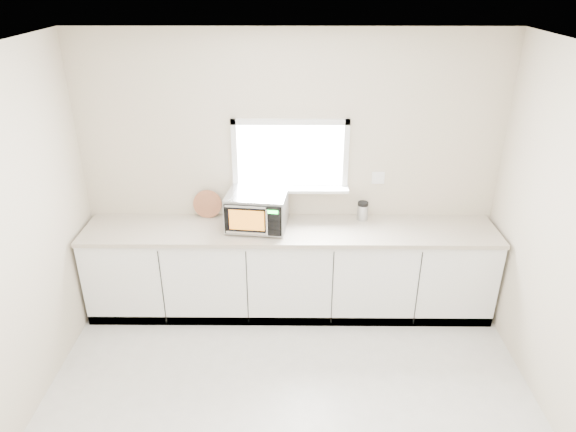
{
  "coord_description": "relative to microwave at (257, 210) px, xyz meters",
  "views": [
    {
      "loc": [
        0.02,
        -2.62,
        3.15
      ],
      "look_at": [
        -0.02,
        1.55,
        1.12
      ],
      "focal_mm": 32.0,
      "sensor_mm": 36.0,
      "label": 1
    }
  ],
  "objects": [
    {
      "name": "cabinets",
      "position": [
        0.31,
        -0.01,
        -0.66
      ],
      "size": [
        3.92,
        0.6,
        0.88
      ],
      "primitive_type": "cube",
      "color": "white",
      "rests_on": "ground"
    },
    {
      "name": "microwave",
      "position": [
        0.0,
        0.0,
        0.0
      ],
      "size": [
        0.59,
        0.5,
        0.35
      ],
      "rotation": [
        0.0,
        0.0,
        -0.12
      ],
      "color": "black",
      "rests_on": "countertop"
    },
    {
      "name": "knife_block",
      "position": [
        0.15,
        -0.07,
        -0.05
      ],
      "size": [
        0.14,
        0.23,
        0.32
      ],
      "rotation": [
        0.0,
        0.0,
        0.16
      ],
      "color": "#4C2E1B",
      "rests_on": "countertop"
    },
    {
      "name": "countertop",
      "position": [
        0.31,
        -0.02,
        -0.2
      ],
      "size": [
        3.92,
        0.64,
        0.04
      ],
      "primitive_type": "cube",
      "color": "beige",
      "rests_on": "cabinets"
    },
    {
      "name": "coffee_grinder",
      "position": [
        1.02,
        0.19,
        -0.09
      ],
      "size": [
        0.13,
        0.13,
        0.19
      ],
      "rotation": [
        0.0,
        0.0,
        0.22
      ],
      "color": "#A8ABAF",
      "rests_on": "countertop"
    },
    {
      "name": "cutting_board",
      "position": [
        -0.5,
        0.23,
        -0.05
      ],
      "size": [
        0.28,
        0.07,
        0.28
      ],
      "primitive_type": "cylinder",
      "rotation": [
        1.4,
        0.0,
        0.0
      ],
      "color": "#A76640",
      "rests_on": "countertop"
    },
    {
      "name": "back_wall",
      "position": [
        0.31,
        0.29,
        0.26
      ],
      "size": [
        4.0,
        0.17,
        2.7
      ],
      "color": "beige",
      "rests_on": "ground"
    }
  ]
}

